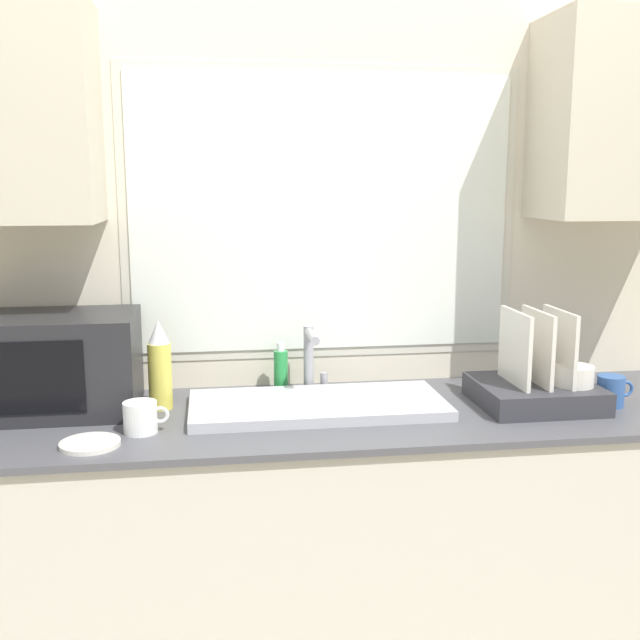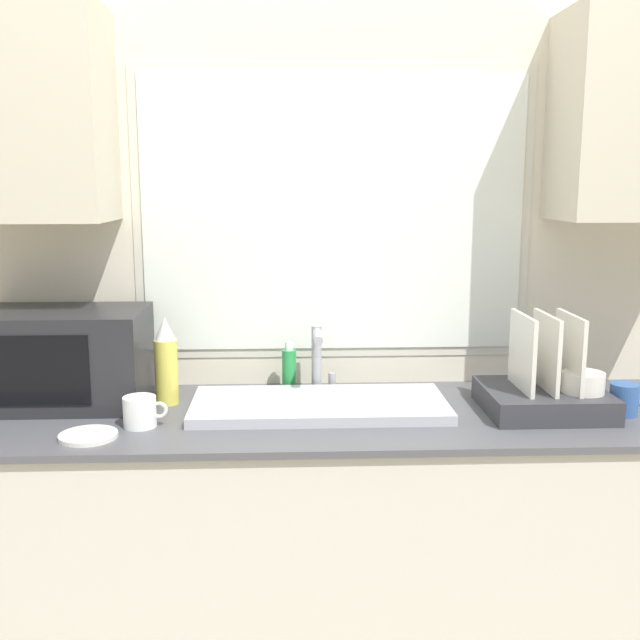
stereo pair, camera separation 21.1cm
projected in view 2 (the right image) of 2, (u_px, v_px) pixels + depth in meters
countertop at (339, 558)px, 2.28m from camera, size 2.33×0.66×0.94m
wall_back at (334, 249)px, 2.43m from camera, size 6.00×0.38×2.60m
sink_basin at (319, 405)px, 2.21m from camera, size 0.75×0.34×0.03m
faucet at (318, 354)px, 2.37m from camera, size 0.08×0.17×0.21m
microwave at (61, 357)px, 2.26m from camera, size 0.50×0.33×0.29m
dish_rack at (547, 390)px, 2.18m from camera, size 0.35×0.32×0.29m
spray_bottle at (166, 363)px, 2.25m from camera, size 0.07×0.07×0.27m
soap_bottle at (289, 369)px, 2.41m from camera, size 0.05×0.05×0.16m
mug_near_sink at (140, 412)px, 2.05m from camera, size 0.12×0.09×0.09m
mug_by_rack at (625, 399)px, 2.16m from camera, size 0.11×0.08×0.09m
small_plate at (88, 436)px, 1.97m from camera, size 0.15×0.15×0.01m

